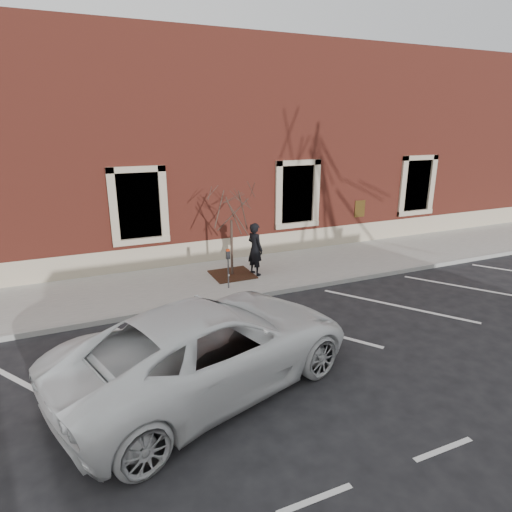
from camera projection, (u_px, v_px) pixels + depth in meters
name	position (u px, v px, depth m)	size (l,w,h in m)	color
ground	(264.00, 296.00, 13.03)	(120.00, 120.00, 0.00)	#28282B
sidewalk_near	(243.00, 275.00, 14.54)	(40.00, 3.50, 0.15)	#BAB8AF
curb_near	(265.00, 294.00, 12.97)	(40.00, 0.12, 0.15)	#9E9E99
parking_stripes	(299.00, 326.00, 11.11)	(28.00, 4.40, 0.01)	silver
building_civic	(191.00, 148.00, 18.61)	(40.00, 8.62, 8.00)	maroon
man	(255.00, 249.00, 14.18)	(0.65, 0.42, 1.77)	black
parking_meter	(228.00, 261.00, 13.01)	(0.11, 0.09, 1.24)	#595B60
tree_grate	(232.00, 274.00, 14.38)	(1.34, 1.34, 0.03)	#381812
sapling	(231.00, 204.00, 13.66)	(2.06, 2.06, 3.44)	#47332B
white_truck	(211.00, 345.00, 8.42)	(2.84, 6.16, 1.71)	white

